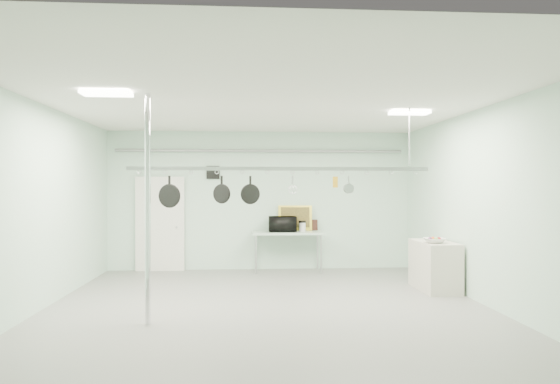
{
  "coord_description": "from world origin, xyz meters",
  "views": [
    {
      "loc": [
        -0.34,
        -7.61,
        1.9
      ],
      "look_at": [
        0.25,
        1.0,
        1.82
      ],
      "focal_mm": 32.0,
      "sensor_mm": 36.0,
      "label": 1
    }
  ],
  "objects": [
    {
      "name": "back_wall",
      "position": [
        0.0,
        3.99,
        1.6
      ],
      "size": [
        7.0,
        0.02,
        3.2
      ],
      "primitive_type": "cube",
      "color": "#B2D6C1",
      "rests_on": "floor"
    },
    {
      "name": "grater",
      "position": [
        1.09,
        0.3,
        1.99
      ],
      "size": [
        0.08,
        0.03,
        0.2
      ],
      "primitive_type": null,
      "rotation": [
        0.0,
        0.0,
        -0.23
      ],
      "color": "yellow",
      "rests_on": "pot_rack"
    },
    {
      "name": "chrome_pole",
      "position": [
        -1.7,
        -0.6,
        1.6
      ],
      "size": [
        0.08,
        0.08,
        3.2
      ],
      "primitive_type": "cylinder",
      "color": "silver",
      "rests_on": "floor"
    },
    {
      "name": "whisk",
      "position": [
        0.4,
        0.3,
        1.94
      ],
      "size": [
        0.19,
        0.19,
        0.28
      ],
      "primitive_type": null,
      "rotation": [
        0.0,
        0.0,
        0.39
      ],
      "color": "#B9B9BE",
      "rests_on": "pot_rack"
    },
    {
      "name": "pot_rack",
      "position": [
        0.2,
        0.3,
        2.23
      ],
      "size": [
        4.8,
        0.06,
        1.0
      ],
      "color": "#B7B7BC",
      "rests_on": "ceiling"
    },
    {
      "name": "skillet_mid",
      "position": [
        -0.72,
        0.3,
        1.87
      ],
      "size": [
        0.3,
        0.2,
        0.43
      ],
      "primitive_type": null,
      "rotation": [
        0.0,
        0.0,
        -0.49
      ],
      "color": "black",
      "rests_on": "pot_rack"
    },
    {
      "name": "conduit_pipe",
      "position": [
        0.0,
        3.9,
        2.75
      ],
      "size": [
        6.6,
        0.07,
        0.07
      ],
      "primitive_type": "cylinder",
      "rotation": [
        0.0,
        1.57,
        0.0
      ],
      "color": "gray",
      "rests_on": "back_wall"
    },
    {
      "name": "ceiling",
      "position": [
        0.0,
        0.0,
        3.19
      ],
      "size": [
        7.0,
        8.0,
        0.02
      ],
      "primitive_type": "cube",
      "color": "silver",
      "rests_on": "back_wall"
    },
    {
      "name": "light_panel_left",
      "position": [
        -2.2,
        -0.8,
        3.16
      ],
      "size": [
        0.65,
        0.3,
        0.05
      ],
      "primitive_type": "cube",
      "color": "white",
      "rests_on": "ceiling"
    },
    {
      "name": "painting_small",
      "position": [
        1.17,
        3.9,
        1.03
      ],
      "size": [
        0.3,
        0.1,
        0.25
      ],
      "primitive_type": "cube",
      "rotation": [
        -0.17,
        0.0,
        -0.04
      ],
      "color": "black",
      "rests_on": "prep_table"
    },
    {
      "name": "wall_vent",
      "position": [
        -1.1,
        3.97,
        2.25
      ],
      "size": [
        0.3,
        0.04,
        0.3
      ],
      "primitive_type": "cube",
      "color": "black",
      "rests_on": "back_wall"
    },
    {
      "name": "light_panel_right",
      "position": [
        2.4,
        0.6,
        3.16
      ],
      "size": [
        0.65,
        0.3,
        0.05
      ],
      "primitive_type": "cube",
      "color": "white",
      "rests_on": "ceiling"
    },
    {
      "name": "saucepan",
      "position": [
        1.3,
        0.3,
        1.95
      ],
      "size": [
        0.16,
        0.09,
        0.28
      ],
      "primitive_type": null,
      "rotation": [
        0.0,
        0.0,
        -0.03
      ],
      "color": "#A6A6AA",
      "rests_on": "pot_rack"
    },
    {
      "name": "microwave",
      "position": [
        0.49,
        3.62,
        1.08
      ],
      "size": [
        0.62,
        0.42,
        0.34
      ],
      "primitive_type": "imported",
      "rotation": [
        0.0,
        0.0,
        3.13
      ],
      "color": "black",
      "rests_on": "prep_table"
    },
    {
      "name": "prep_table",
      "position": [
        0.6,
        3.6,
        0.83
      ],
      "size": [
        1.6,
        0.7,
        0.91
      ],
      "color": "#AAC8B6",
      "rests_on": "floor"
    },
    {
      "name": "painting_large",
      "position": [
        0.8,
        3.9,
        1.2
      ],
      "size": [
        0.79,
        0.19,
        0.58
      ],
      "primitive_type": "cube",
      "rotation": [
        -0.14,
        0.0,
        -0.08
      ],
      "color": "gold",
      "rests_on": "prep_table"
    },
    {
      "name": "right_wall",
      "position": [
        3.49,
        0.0,
        1.6
      ],
      "size": [
        0.02,
        8.0,
        3.2
      ],
      "primitive_type": "cube",
      "color": "#B2D6C1",
      "rests_on": "floor"
    },
    {
      "name": "floor",
      "position": [
        0.0,
        0.0,
        0.0
      ],
      "size": [
        8.0,
        8.0,
        0.0
      ],
      "primitive_type": "plane",
      "color": "gray",
      "rests_on": "ground"
    },
    {
      "name": "door",
      "position": [
        -2.3,
        3.94,
        1.05
      ],
      "size": [
        1.1,
        0.1,
        2.2
      ],
      "primitive_type": "cube",
      "color": "silver",
      "rests_on": "floor"
    },
    {
      "name": "side_cabinet",
      "position": [
        3.15,
        1.4,
        0.45
      ],
      "size": [
        0.6,
        1.2,
        0.9
      ],
      "primitive_type": "cube",
      "color": "beige",
      "rests_on": "floor"
    },
    {
      "name": "fruit_bowl",
      "position": [
        3.04,
        1.13,
        0.95
      ],
      "size": [
        0.39,
        0.39,
        0.09
      ],
      "primitive_type": "imported",
      "rotation": [
        0.0,
        0.0,
        0.04
      ],
      "color": "silver",
      "rests_on": "side_cabinet"
    },
    {
      "name": "coffee_canister",
      "position": [
        0.93,
        3.64,
        1.0
      ],
      "size": [
        0.2,
        0.2,
        0.2
      ],
      "primitive_type": "cylinder",
      "rotation": [
        0.0,
        0.0,
        -0.35
      ],
      "color": "silver",
      "rests_on": "prep_table"
    },
    {
      "name": "skillet_left",
      "position": [
        -1.54,
        0.3,
        1.84
      ],
      "size": [
        0.37,
        0.18,
        0.5
      ],
      "primitive_type": null,
      "rotation": [
        0.0,
        0.0,
        -0.33
      ],
      "color": "black",
      "rests_on": "pot_rack"
    },
    {
      "name": "fruit_cluster",
      "position": [
        3.04,
        1.13,
        0.99
      ],
      "size": [
        0.24,
        0.24,
        0.09
      ],
      "primitive_type": null,
      "color": "maroon",
      "rests_on": "fruit_bowl"
    },
    {
      "name": "skillet_right",
      "position": [
        -0.27,
        0.3,
        1.86
      ],
      "size": [
        0.32,
        0.16,
        0.45
      ],
      "primitive_type": null,
      "rotation": [
        0.0,
        0.0,
        0.32
      ],
      "color": "black",
      "rests_on": "pot_rack"
    }
  ]
}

